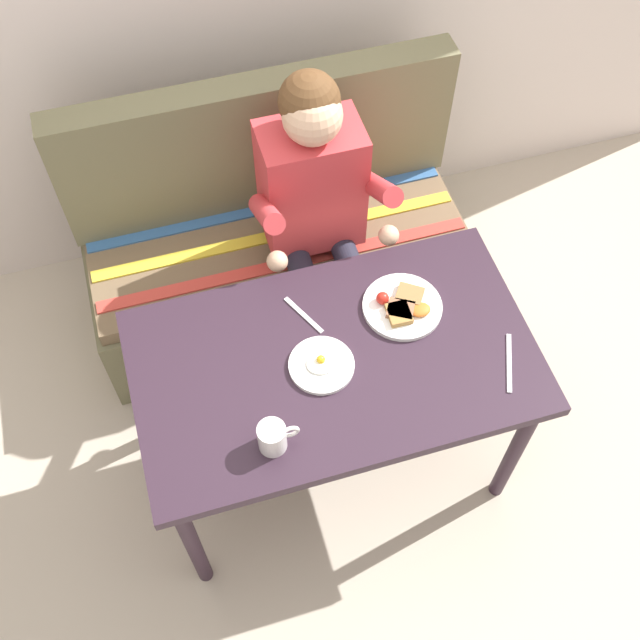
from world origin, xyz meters
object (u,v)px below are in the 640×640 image
(plate_breakfast, at_px, (402,306))
(coffee_mug, at_px, (273,437))
(table, at_px, (334,372))
(couch, at_px, (275,249))
(knife, at_px, (509,363))
(fork, at_px, (304,315))
(plate_eggs, at_px, (321,365))
(person, at_px, (317,204))

(plate_breakfast, height_order, coffee_mug, coffee_mug)
(coffee_mug, bearing_deg, table, 41.81)
(couch, relative_size, coffee_mug, 12.20)
(couch, xyz_separation_m, knife, (0.49, -0.93, 0.40))
(plate_breakfast, xyz_separation_m, knife, (0.24, -0.27, -0.01))
(table, bearing_deg, couch, 90.00)
(fork, bearing_deg, plate_breakfast, -37.87)
(plate_eggs, bearing_deg, knife, -15.41)
(couch, height_order, knife, couch)
(table, relative_size, plate_breakfast, 4.86)
(couch, bearing_deg, plate_eggs, -93.24)
(table, xyz_separation_m, person, (0.12, 0.59, 0.09))
(plate_eggs, bearing_deg, plate_breakfast, 22.86)
(couch, distance_m, plate_eggs, 0.88)
(table, distance_m, plate_breakfast, 0.29)
(couch, xyz_separation_m, fork, (-0.05, -0.59, 0.40))
(plate_breakfast, bearing_deg, couch, 111.16)
(knife, bearing_deg, person, 139.63)
(table, bearing_deg, person, 78.48)
(fork, relative_size, knife, 0.85)
(plate_eggs, bearing_deg, table, 17.68)
(person, relative_size, fork, 7.13)
(table, bearing_deg, fork, 104.56)
(plate_eggs, height_order, fork, plate_eggs)
(plate_breakfast, bearing_deg, fork, 168.03)
(coffee_mug, xyz_separation_m, fork, (0.20, 0.39, -0.05))
(table, xyz_separation_m, plate_breakfast, (0.25, 0.11, 0.10))
(plate_eggs, relative_size, knife, 0.98)
(person, distance_m, plate_breakfast, 0.50)
(table, xyz_separation_m, couch, (0.00, 0.76, -0.32))
(person, bearing_deg, table, -101.52)
(fork, bearing_deg, coffee_mug, -142.59)
(couch, distance_m, plate_breakfast, 0.81)
(person, xyz_separation_m, plate_breakfast, (0.13, -0.48, 0.00))
(table, height_order, knife, knife)
(fork, height_order, knife, same)
(couch, height_order, coffee_mug, couch)
(couch, height_order, fork, couch)
(table, distance_m, person, 0.61)
(couch, bearing_deg, coffee_mug, -103.84)
(plate_breakfast, height_order, plate_eggs, plate_breakfast)
(table, height_order, coffee_mug, coffee_mug)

